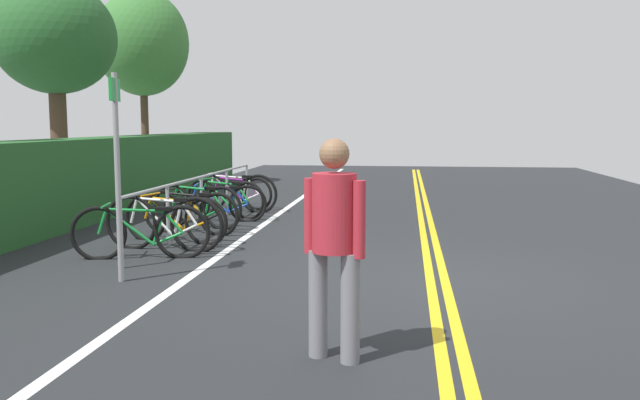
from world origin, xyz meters
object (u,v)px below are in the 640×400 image
Objects in this scene: bicycle_1 at (164,223)px; bicycle_5 at (219,203)px; bicycle_0 at (141,232)px; bicycle_2 at (175,219)px; bicycle_4 at (197,206)px; bike_rack at (201,189)px; bicycle_3 at (190,212)px; bicycle_6 at (225,198)px; tree_far_right at (55,39)px; pedestrian at (334,235)px; tree_extra at (142,44)px; bicycle_7 at (234,193)px; sign_post_near at (117,157)px; bicycle_8 at (236,192)px.

bicycle_1 is 2.60m from bicycle_5.
bicycle_2 is (1.19, -0.03, -0.00)m from bicycle_0.
bicycle_1 is 1.05× the size of bicycle_4.
bike_rack is 0.69m from bicycle_3.
tree_far_right reaches higher than bicycle_6.
bicycle_5 is 7.04m from pedestrian.
bicycle_6 is 7.59m from tree_extra.
bicycle_3 is 1.27m from bicycle_5.
bicycle_0 is 0.96× the size of bicycle_7.
bicycle_2 is 2.64m from bicycle_6.
sign_post_near is at bearing -173.98° from bicycle_1.
sign_post_near reaches higher than bicycle_2.
bicycle_1 is at bearing 179.41° from bicycle_5.
bicycle_2 is 5.29m from pedestrian.
bicycle_2 is at bearing -175.29° from bicycle_4.
tree_far_right is 0.90× the size of tree_extra.
bicycle_4 is 0.35× the size of tree_far_right.
tree_extra is at bearing 28.26° from bicycle_4.
bicycle_5 is at bearing -9.65° from bike_rack.
sign_post_near is at bearing -174.64° from bicycle_4.
bicycle_6 is (3.82, -0.03, -0.00)m from bicycle_0.
bicycle_5 is 0.74× the size of sign_post_near.
bicycle_1 is 1.03× the size of bicycle_2.
bicycle_0 is 1.59m from sign_post_near.
bike_rack is 3.82m from sign_post_near.
bicycle_4 is 3.89m from sign_post_near.
bicycle_6 is 5.13m from sign_post_near.
bicycle_5 is 1.01× the size of bicycle_6.
bicycle_0 is at bearing 178.14° from bicycle_5.
bicycle_7 reaches higher than bicycle_5.
sign_post_near reaches higher than bicycle_1.
bicycle_4 is at bearing -126.77° from tree_far_right.
tree_extra is (10.58, 4.03, 2.49)m from sign_post_near.
bicycle_6 is at bearing 21.61° from pedestrian.
bicycle_4 is 1.00× the size of bicycle_5.
bicycle_7 is 5.85m from sign_post_near.
pedestrian is at bearing -160.08° from bicycle_7.
bike_rack is 3.89× the size of pedestrian.
bike_rack is 3.79× the size of bicycle_3.
tree_extra is (8.79, 3.84, 3.48)m from bicycle_1.
bicycle_5 is 1.91m from bicycle_8.
bicycle_8 is 0.31× the size of tree_extra.
bicycle_0 is 1.07× the size of pedestrian.
bicycle_6 reaches higher than bicycle_3.
bicycle_3 is (1.93, 0.00, -0.01)m from bicycle_0.
bike_rack reaches higher than bicycle_1.
bicycle_0 is at bearing -178.85° from bicycle_8.
bicycle_0 reaches higher than bicycle_3.
bicycle_8 is (4.50, 0.18, -0.05)m from bicycle_1.
pedestrian is at bearing -152.47° from tree_extra.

